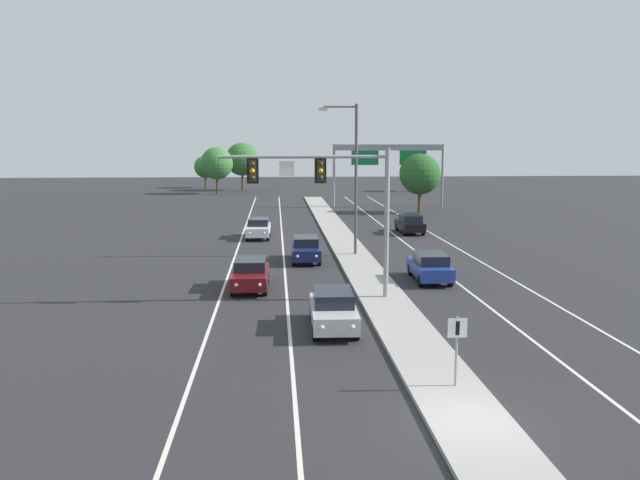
{
  "coord_description": "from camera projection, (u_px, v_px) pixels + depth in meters",
  "views": [
    {
      "loc": [
        -5.21,
        -15.97,
        7.57
      ],
      "look_at": [
        -3.2,
        12.72,
        3.2
      ],
      "focal_mm": 35.75,
      "sensor_mm": 36.0,
      "label": 1
    }
  ],
  "objects": [
    {
      "name": "tree_far_left_b",
      "position": [
        205.0,
        167.0,
        109.19
      ],
      "size": [
        3.8,
        3.8,
        5.5
      ],
      "color": "#4C3823",
      "rests_on": "ground"
    },
    {
      "name": "median_island",
      "position": [
        371.0,
        281.0,
        34.99
      ],
      "size": [
        2.4,
        110.0,
        0.15
      ],
      "primitive_type": "cube",
      "color": "#9E9B93",
      "rests_on": "ground"
    },
    {
      "name": "lane_stripe_receding_center",
      "position": [
        426.0,
        259.0,
        42.23
      ],
      "size": [
        0.14,
        100.0,
        0.01
      ],
      "primitive_type": "cube",
      "color": "silver",
      "rests_on": "ground"
    },
    {
      "name": "edge_stripe_left",
      "position": [
        233.0,
        261.0,
        41.35
      ],
      "size": [
        0.14,
        100.0,
        0.01
      ],
      "primitive_type": "cube",
      "color": "silver",
      "rests_on": "ground"
    },
    {
      "name": "edge_stripe_right",
      "position": [
        474.0,
        258.0,
        42.46
      ],
      "size": [
        0.14,
        100.0,
        0.01
      ],
      "primitive_type": "cube",
      "color": "silver",
      "rests_on": "ground"
    },
    {
      "name": "median_sign_post",
      "position": [
        457.0,
        341.0,
        19.48
      ],
      "size": [
        0.6,
        0.1,
        2.2
      ],
      "color": "gray",
      "rests_on": "median_island"
    },
    {
      "name": "highway_sign_gantry",
      "position": [
        389.0,
        155.0,
        75.08
      ],
      "size": [
        13.28,
        0.42,
        7.5
      ],
      "color": "gray",
      "rests_on": "ground"
    },
    {
      "name": "street_lamp_median",
      "position": [
        353.0,
        170.0,
        42.38
      ],
      "size": [
        2.58,
        0.28,
        10.0
      ],
      "color": "#4C4C51",
      "rests_on": "median_island"
    },
    {
      "name": "overhead_signal_mast",
      "position": [
        333.0,
        190.0,
        30.2
      ],
      "size": [
        8.1,
        0.44,
        7.2
      ],
      "color": "gray",
      "rests_on": "median_island"
    },
    {
      "name": "car_oncoming_white",
      "position": [
        258.0,
        228.0,
        51.35
      ],
      "size": [
        1.93,
        4.51,
        1.58
      ],
      "color": "silver",
      "rests_on": "ground"
    },
    {
      "name": "tree_far_left_a",
      "position": [
        242.0,
        159.0,
        102.88
      ],
      "size": [
        5.32,
        5.32,
        7.69
      ],
      "color": "#4C3823",
      "rests_on": "ground"
    },
    {
      "name": "ground_plane",
      "position": [
        470.0,
        426.0,
        17.25
      ],
      "size": [
        260.0,
        260.0,
        0.0
      ],
      "primitive_type": "plane",
      "color": "#28282B"
    },
    {
      "name": "tree_far_left_c",
      "position": [
        217.0,
        163.0,
        95.88
      ],
      "size": [
        4.86,
        4.86,
        7.03
      ],
      "color": "#4C3823",
      "rests_on": "ground"
    },
    {
      "name": "car_oncoming_darkred",
      "position": [
        250.0,
        274.0,
        33.33
      ],
      "size": [
        1.89,
        4.5,
        1.58
      ],
      "color": "#5B0F14",
      "rests_on": "ground"
    },
    {
      "name": "car_receding_black",
      "position": [
        410.0,
        224.0,
        54.13
      ],
      "size": [
        1.85,
        4.48,
        1.58
      ],
      "color": "black",
      "rests_on": "ground"
    },
    {
      "name": "lane_stripe_oncoming_center",
      "position": [
        284.0,
        260.0,
        41.58
      ],
      "size": [
        0.14,
        100.0,
        0.01
      ],
      "primitive_type": "cube",
      "color": "silver",
      "rests_on": "ground"
    },
    {
      "name": "car_oncoming_silver",
      "position": [
        333.0,
        309.0,
        26.16
      ],
      "size": [
        1.9,
        4.5,
        1.58
      ],
      "color": "#B7B7BC",
      "rests_on": "ground"
    },
    {
      "name": "car_receding_blue",
      "position": [
        430.0,
        266.0,
        35.3
      ],
      "size": [
        1.92,
        4.51,
        1.58
      ],
      "color": "navy",
      "rests_on": "ground"
    },
    {
      "name": "car_oncoming_navy",
      "position": [
        306.0,
        249.0,
        41.22
      ],
      "size": [
        1.91,
        4.51,
        1.58
      ],
      "color": "#141E4C",
      "rests_on": "ground"
    },
    {
      "name": "tree_far_right_b",
      "position": [
        420.0,
        174.0,
        69.55
      ],
      "size": [
        4.49,
        4.49,
        6.49
      ],
      "color": "#4C3823",
      "rests_on": "ground"
    },
    {
      "name": "tree_far_right_a",
      "position": [
        410.0,
        171.0,
        100.79
      ],
      "size": [
        3.36,
        3.36,
        4.86
      ],
      "color": "#4C3823",
      "rests_on": "ground"
    }
  ]
}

